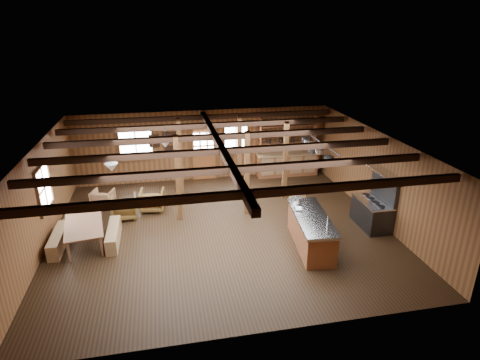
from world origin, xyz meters
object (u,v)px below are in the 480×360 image
object	(u,v)px
commercial_range	(374,208)
armchair_b	(152,200)
armchair_c	(103,198)
dining_table	(86,235)
kitchen_island	(311,231)
armchair_a	(124,207)

from	to	relation	value
commercial_range	armchair_b	xyz separation A→B (m)	(-6.72, 2.52, -0.24)
commercial_range	armchair_b	size ratio (longest dim) A/B	2.29
armchair_b	armchair_c	world-z (taller)	armchair_b
dining_table	armchair_c	distance (m)	2.56
kitchen_island	armchair_c	size ratio (longest dim) A/B	3.77
dining_table	armchair_a	world-z (taller)	armchair_a
armchair_a	armchair_b	size ratio (longest dim) A/B	1.02
kitchen_island	armchair_b	world-z (taller)	kitchen_island
kitchen_island	dining_table	size ratio (longest dim) A/B	1.43
commercial_range	armchair_b	bearing A→B (deg)	159.45
commercial_range	armchair_a	size ratio (longest dim) A/B	2.25
armchair_b	commercial_range	bearing A→B (deg)	167.21
armchair_a	armchair_c	bearing A→B (deg)	-56.18
armchair_a	armchair_c	xyz separation A→B (m)	(-0.77, 0.99, -0.06)
armchair_b	armchair_c	bearing A→B (deg)	-11.73
armchair_a	commercial_range	bearing A→B (deg)	160.45
dining_table	armchair_c	world-z (taller)	dining_table
commercial_range	dining_table	bearing A→B (deg)	176.30
armchair_a	armchair_c	size ratio (longest dim) A/B	1.18
kitchen_island	commercial_range	distance (m)	2.46
dining_table	armchair_a	xyz separation A→B (m)	(0.94, 1.56, 0.05)
armchair_c	kitchen_island	bearing A→B (deg)	163.34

